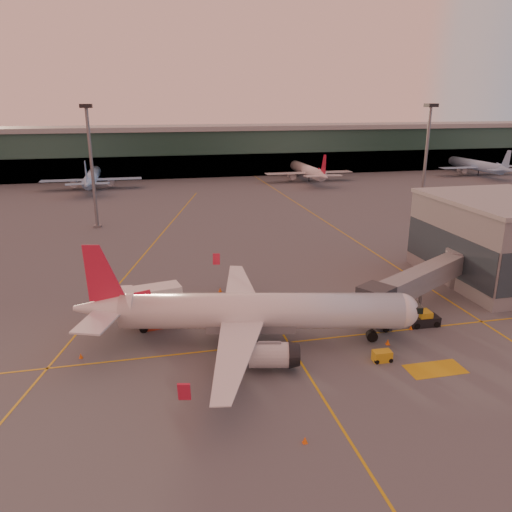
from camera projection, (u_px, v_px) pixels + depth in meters
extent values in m
plane|color=#4C4F54|center=(255.00, 370.00, 50.84)|extent=(600.00, 600.00, 0.00)
cube|color=gold|center=(245.00, 347.00, 55.49)|extent=(80.00, 0.25, 0.01)
cube|color=gold|center=(147.00, 252.00, 90.57)|extent=(31.30, 115.98, 0.01)
cube|color=gold|center=(311.00, 212.00, 122.36)|extent=(0.25, 160.00, 0.01)
cube|color=gold|center=(329.00, 408.00, 44.46)|extent=(0.25, 30.00, 0.01)
cube|color=gold|center=(435.00, 369.00, 50.95)|extent=(6.00, 3.00, 0.01)
cube|color=#19382D|center=(168.00, 153.00, 180.57)|extent=(400.00, 18.00, 16.00)
cube|color=gray|center=(167.00, 128.00, 177.94)|extent=(400.00, 20.00, 1.60)
cube|color=black|center=(170.00, 167.00, 173.85)|extent=(400.00, 1.00, 8.00)
cube|color=slate|center=(501.00, 242.00, 74.74)|extent=(18.00, 22.00, 12.00)
cube|color=#2D3D47|center=(447.00, 252.00, 73.14)|extent=(0.30, 21.60, 6.00)
cube|color=gray|center=(508.00, 200.00, 72.87)|extent=(18.40, 22.40, 0.60)
cylinder|color=slate|center=(92.00, 169.00, 104.25)|extent=(0.70, 0.70, 25.00)
cube|color=black|center=(86.00, 106.00, 100.47)|extent=(2.40, 2.40, 0.80)
cube|color=slate|center=(98.00, 226.00, 107.91)|extent=(1.60, 1.60, 0.50)
cylinder|color=slate|center=(425.00, 162.00, 116.51)|extent=(0.70, 0.70, 25.00)
cube|color=black|center=(431.00, 105.00, 112.72)|extent=(2.40, 2.40, 0.80)
cube|color=slate|center=(420.00, 213.00, 120.17)|extent=(1.60, 1.60, 0.50)
cylinder|color=white|center=(261.00, 311.00, 55.22)|extent=(31.09, 10.72, 3.98)
sphere|color=white|center=(401.00, 311.00, 55.26)|extent=(3.90, 3.90, 3.90)
cube|color=black|center=(412.00, 306.00, 55.11)|extent=(2.32, 2.92, 0.70)
cone|color=white|center=(104.00, 308.00, 55.10)|extent=(7.47, 5.19, 3.78)
cube|color=white|center=(99.00, 321.00, 51.82)|extent=(5.28, 7.14, 0.20)
cylinder|color=silver|center=(270.00, 355.00, 50.11)|extent=(4.62, 3.44, 2.58)
cylinder|color=black|center=(241.00, 347.00, 53.67)|extent=(2.05, 1.75, 1.79)
cylinder|color=black|center=(241.00, 342.00, 53.51)|extent=(0.36, 0.36, 1.09)
cube|color=white|center=(116.00, 296.00, 58.31)|extent=(3.73, 6.67, 0.20)
cylinder|color=silver|center=(267.00, 307.00, 61.65)|extent=(4.62, 3.44, 2.58)
cylinder|color=black|center=(242.00, 326.00, 58.61)|extent=(2.05, 1.75, 1.79)
cylinder|color=black|center=(242.00, 322.00, 58.44)|extent=(0.36, 0.36, 1.09)
cube|color=slate|center=(251.00, 321.00, 55.61)|extent=(10.28, 5.27, 1.59)
cylinder|color=black|center=(372.00, 336.00, 56.17)|extent=(1.40, 1.05, 1.25)
cube|color=slate|center=(422.00, 278.00, 64.38)|extent=(20.32, 13.61, 2.70)
cube|color=#2D3035|center=(376.00, 299.00, 57.73)|extent=(4.66, 4.66, 3.00)
cube|color=#2D3035|center=(382.00, 319.00, 59.80)|extent=(1.60, 2.40, 2.40)
cylinder|color=black|center=(386.00, 329.00, 59.02)|extent=(0.80, 0.40, 0.80)
cylinder|color=black|center=(377.00, 321.00, 61.06)|extent=(0.80, 0.40, 0.80)
cylinder|color=slate|center=(420.00, 298.00, 65.21)|extent=(0.50, 0.50, 2.98)
cylinder|color=slate|center=(461.00, 260.00, 71.69)|extent=(4.40, 4.40, 3.00)
cylinder|color=slate|center=(458.00, 278.00, 72.53)|extent=(2.40, 2.40, 2.98)
cube|color=#AE2F18|center=(158.00, 319.00, 60.68)|extent=(4.02, 3.32, 1.67)
cube|color=silver|center=(153.00, 299.00, 59.77)|extent=(6.89, 4.00, 3.12)
cylinder|color=black|center=(144.00, 329.00, 58.83)|extent=(1.06, 0.58, 1.00)
cylinder|color=black|center=(177.00, 323.00, 60.40)|extent=(1.06, 0.58, 1.00)
cube|color=gold|center=(382.00, 356.00, 52.38)|extent=(1.96, 1.21, 1.16)
cylinder|color=black|center=(377.00, 362.00, 51.89)|extent=(0.49, 0.25, 0.48)
cylinder|color=black|center=(391.00, 360.00, 52.18)|extent=(0.49, 0.25, 0.48)
cube|color=black|center=(423.00, 321.00, 60.78)|extent=(3.72, 2.07, 1.18)
cube|color=gold|center=(424.00, 315.00, 60.54)|extent=(1.57, 1.78, 0.97)
cylinder|color=black|center=(417.00, 326.00, 59.81)|extent=(0.76, 0.35, 0.75)
cylinder|color=black|center=(437.00, 324.00, 60.26)|extent=(0.76, 0.35, 0.75)
cone|color=#FF640D|center=(411.00, 327.00, 59.70)|extent=(0.41, 0.41, 0.52)
cube|color=#FF640D|center=(411.00, 329.00, 59.78)|extent=(0.35, 0.35, 0.03)
cone|color=#FF640D|center=(81.00, 356.00, 53.06)|extent=(0.43, 0.43, 0.54)
cube|color=#FF640D|center=(81.00, 358.00, 53.14)|extent=(0.37, 0.37, 0.03)
cone|color=#FF640D|center=(305.00, 440.00, 39.89)|extent=(0.45, 0.45, 0.57)
cube|color=#FF640D|center=(305.00, 443.00, 39.97)|extent=(0.38, 0.38, 0.03)
cone|color=#FF640D|center=(220.00, 290.00, 71.46)|extent=(0.48, 0.48, 0.62)
cube|color=#FF640D|center=(220.00, 292.00, 71.55)|extent=(0.42, 0.42, 0.03)
cone|color=#FF640D|center=(388.00, 342.00, 56.00)|extent=(0.51, 0.51, 0.64)
cube|color=#FF640D|center=(388.00, 344.00, 56.09)|extent=(0.44, 0.44, 0.03)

